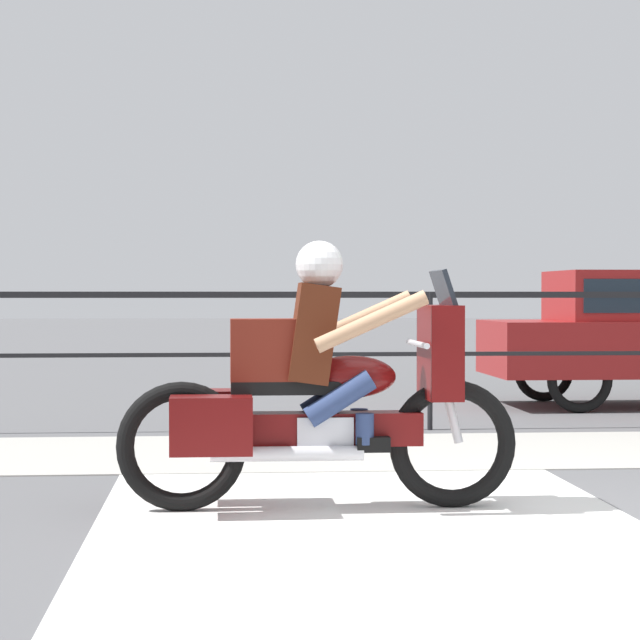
# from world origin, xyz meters

# --- Properties ---
(ground_plane) EXTENTS (120.00, 120.00, 0.00)m
(ground_plane) POSITION_xyz_m (0.00, 0.00, 0.00)
(ground_plane) COLOR #565659
(sidewalk_band) EXTENTS (44.00, 2.40, 0.01)m
(sidewalk_band) POSITION_xyz_m (0.00, 3.40, 0.01)
(sidewalk_band) COLOR #A8A59E
(sidewalk_band) RESTS_ON ground
(crosswalk_band) EXTENTS (3.13, 6.00, 0.01)m
(crosswalk_band) POSITION_xyz_m (-1.19, -0.20, 0.00)
(crosswalk_band) COLOR silver
(crosswalk_band) RESTS_ON ground
(fence_railing) EXTENTS (36.00, 0.05, 1.34)m
(fence_railing) POSITION_xyz_m (0.00, 5.00, 1.05)
(fence_railing) COLOR black
(fence_railing) RESTS_ON ground
(motorcycle) EXTENTS (2.44, 0.76, 1.64)m
(motorcycle) POSITION_xyz_m (-1.45, 0.66, 0.72)
(motorcycle) COLOR black
(motorcycle) RESTS_ON ground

